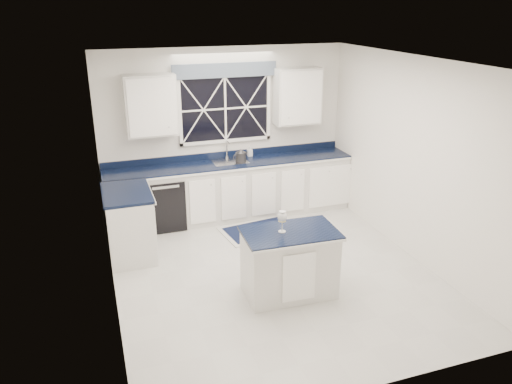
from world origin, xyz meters
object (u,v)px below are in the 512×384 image
object	(u,v)px
wine_glass	(282,218)
dishwasher	(164,201)
island	(289,262)
soap_bottle	(250,151)
kettle	(241,155)
faucet	(227,149)

from	to	relation	value
wine_glass	dishwasher	bearing A→B (deg)	112.57
island	soap_bottle	world-z (taller)	soap_bottle
island	dishwasher	bearing A→B (deg)	116.58
kettle	soap_bottle	size ratio (longest dim) A/B	1.64
dishwasher	kettle	distance (m)	1.41
kettle	wine_glass	distance (m)	2.46
island	wine_glass	xyz separation A→B (m)	(-0.10, 0.02, 0.59)
faucet	island	bearing A→B (deg)	-89.78
island	soap_bottle	xyz separation A→B (m)	(0.38, 2.68, 0.61)
dishwasher	faucet	size ratio (longest dim) A/B	2.72
faucet	kettle	distance (m)	0.26
faucet	dishwasher	bearing A→B (deg)	-169.98
kettle	wine_glass	xyz separation A→B (m)	(-0.25, -2.44, -0.03)
soap_bottle	island	bearing A→B (deg)	-98.15
faucet	kettle	world-z (taller)	faucet
faucet	soap_bottle	distance (m)	0.40
faucet	wine_glass	world-z (taller)	faucet
kettle	wine_glass	world-z (taller)	kettle
dishwasher	wine_glass	bearing A→B (deg)	-67.43
wine_glass	island	bearing A→B (deg)	-10.13
island	wine_glass	distance (m)	0.60
island	kettle	distance (m)	2.54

